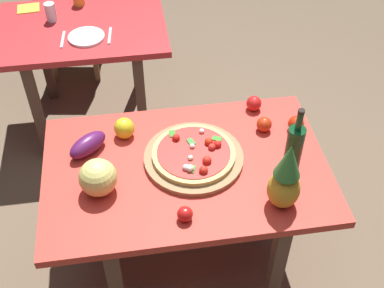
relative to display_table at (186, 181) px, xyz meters
name	(u,v)px	position (x,y,z in m)	size (l,w,h in m)	color
ground_plane	(187,261)	(0.00, 0.00, -0.68)	(10.00, 10.00, 0.00)	brown
display_table	(186,181)	(0.00, 0.00, 0.00)	(1.28, 0.82, 0.78)	brown
background_table	(84,42)	(-0.48, 1.29, -0.02)	(1.05, 0.75, 0.78)	brown
dining_chair	(69,20)	(-0.61, 1.89, -0.20)	(0.46, 0.46, 0.85)	olive
pizza_board	(194,157)	(0.04, 0.04, 0.11)	(0.45, 0.45, 0.03)	olive
pizza	(194,153)	(0.04, 0.03, 0.14)	(0.38, 0.38, 0.06)	#D6B465
wine_bottle	(294,147)	(0.47, -0.07, 0.22)	(0.08, 0.08, 0.33)	#0F3A1D
pineapple_left	(285,179)	(0.36, -0.27, 0.25)	(0.14, 0.14, 0.34)	gold
melon	(98,178)	(-0.38, -0.09, 0.18)	(0.16, 0.16, 0.16)	#DED46E
bell_pepper	(124,128)	(-0.26, 0.24, 0.15)	(0.10, 0.10, 0.11)	yellow
eggplant	(88,145)	(-0.43, 0.16, 0.14)	(0.20, 0.09, 0.09)	#531950
tomato_near_board	(254,103)	(0.40, 0.34, 0.14)	(0.08, 0.08, 0.08)	red
tomato_by_bottle	(264,124)	(0.41, 0.18, 0.14)	(0.07, 0.07, 0.07)	red
tomato_at_corner	(296,124)	(0.56, 0.16, 0.14)	(0.08, 0.08, 0.08)	red
tomato_beside_pepper	(185,214)	(-0.05, -0.29, 0.13)	(0.07, 0.07, 0.07)	red
drinking_glass_water	(51,12)	(-0.66, 1.38, 0.16)	(0.07, 0.07, 0.12)	silver
dinner_plate	(86,37)	(-0.44, 1.14, 0.11)	(0.22, 0.22, 0.02)	white
fork_utensil	(63,39)	(-0.58, 1.14, 0.10)	(0.02, 0.18, 0.01)	silver
knife_utensil	(110,36)	(-0.30, 1.14, 0.10)	(0.02, 0.18, 0.01)	silver
napkin_folded	(28,8)	(-0.82, 1.55, 0.10)	(0.14, 0.12, 0.01)	yellow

